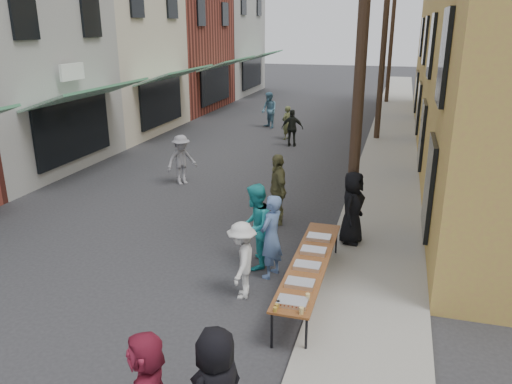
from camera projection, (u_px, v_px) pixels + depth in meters
The scene contains 25 objects.
ground at pixel (136, 273), 10.91m from camera, with size 120.00×120.00×0.00m, color #28282B.
sidewalk at pixel (392, 140), 23.24m from camera, with size 2.20×60.00×0.10m, color gray.
storefront_row at pixel (100, 45), 25.83m from camera, with size 8.00×37.00×9.00m.
utility_pole_near at pixel (361, 55), 11.07m from camera, with size 0.26×0.26×9.00m, color #2D2116.
utility_pole_mid at pixel (384, 40), 22.00m from camera, with size 0.26×0.26×9.00m, color #2D2116.
utility_pole_far at pixel (392, 35), 32.93m from camera, with size 0.26×0.26×9.00m, color #2D2116.
serving_table at pixel (310, 263), 9.79m from camera, with size 0.70×4.00×0.75m.
catering_tray_sausage at pixel (292, 302), 8.26m from camera, with size 0.50×0.33×0.08m, color maroon.
catering_tray_foil_b at pixel (300, 283), 8.85m from camera, with size 0.50×0.33×0.08m, color #B2B2B7.
catering_tray_buns at pixel (307, 266), 9.49m from camera, with size 0.50×0.33×0.08m, color tan.
catering_tray_foil_d at pixel (314, 251), 10.13m from camera, with size 0.50×0.33×0.08m, color #B2B2B7.
catering_tray_buns_end at pixel (319, 237), 10.77m from camera, with size 0.50×0.33×0.08m, color tan.
condiment_jar_a at pixel (275, 309), 8.05m from camera, with size 0.07×0.07×0.08m, color #A57F26.
condiment_jar_b at pixel (277, 306), 8.14m from camera, with size 0.07×0.07×0.08m, color #A57F26.
condiment_jar_c at pixel (278, 303), 8.23m from camera, with size 0.07×0.07×0.08m, color #A57F26.
cup_stack at pixel (301, 311), 7.97m from camera, with size 0.08×0.08×0.12m, color tan.
guest_front_b at pixel (271, 237), 10.49m from camera, with size 0.67×0.44×1.83m, color #5471A4.
guest_front_c at pixel (255, 227), 10.90m from camera, with size 0.93×0.73×1.92m, color teal.
guest_front_d at pixel (242, 260), 9.73m from camera, with size 1.02×0.58×1.57m, color silver.
guest_front_e at pixel (278, 189), 13.33m from camera, with size 1.14×0.47×1.94m, color brown.
server at pixel (352, 208), 11.93m from camera, with size 0.87×0.57×1.79m, color black.
passerby_left at pixel (182, 160), 16.72m from camera, with size 1.09×0.62×1.68m, color gray.
passerby_mid at pixel (292, 128), 21.96m from camera, with size 0.96×0.40×1.63m, color black.
passerby_right at pixel (287, 123), 23.32m from camera, with size 0.57×0.37×1.57m, color #575E36.
passerby_far at pixel (269, 110), 25.87m from camera, with size 0.90×0.70×1.85m, color teal.
Camera 1 is at (5.22, -8.66, 5.16)m, focal length 35.00 mm.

